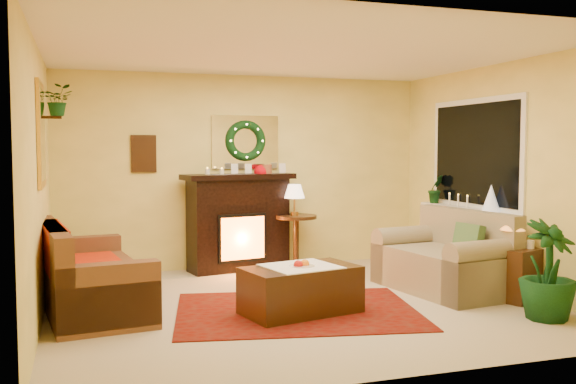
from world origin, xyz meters
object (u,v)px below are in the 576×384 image
object	(u,v)px
loveseat	(443,254)
end_table_square	(514,275)
fireplace	(239,229)
side_table_round	(296,244)
sofa	(92,267)
coffee_table	(301,293)

from	to	relation	value
loveseat	end_table_square	bearing A→B (deg)	-59.74
fireplace	end_table_square	distance (m)	3.53
fireplace	side_table_round	world-z (taller)	fireplace
sofa	coffee_table	size ratio (longest dim) A/B	1.83
loveseat	sofa	bearing A→B (deg)	166.50
fireplace	sofa	bearing A→B (deg)	-150.28
sofa	side_table_round	size ratio (longest dim) A/B	2.82
side_table_round	end_table_square	xyz separation A→B (m)	(1.64, -2.43, -0.05)
fireplace	loveseat	distance (m)	2.73
fireplace	coffee_table	distance (m)	2.44
fireplace	loveseat	xyz separation A→B (m)	(1.91, -1.95, -0.13)
fireplace	loveseat	world-z (taller)	fireplace
sofa	side_table_round	world-z (taller)	sofa
side_table_round	loveseat	bearing A→B (deg)	-57.58
end_table_square	coffee_table	size ratio (longest dim) A/B	0.51
sofa	end_table_square	size ratio (longest dim) A/B	3.62
fireplace	loveseat	bearing A→B (deg)	-56.03
side_table_round	coffee_table	world-z (taller)	side_table_round
loveseat	side_table_round	world-z (taller)	loveseat
coffee_table	side_table_round	bearing A→B (deg)	59.62
sofa	side_table_round	distance (m)	3.03
sofa	fireplace	bearing A→B (deg)	32.66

